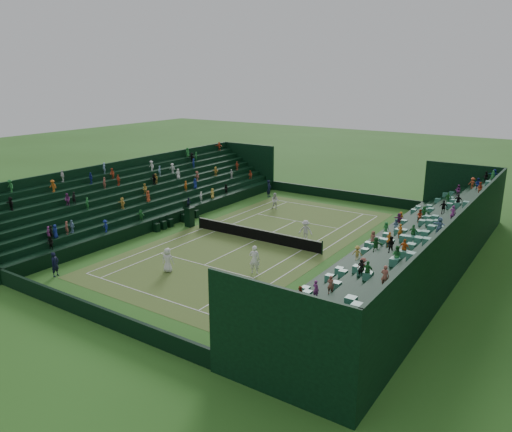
# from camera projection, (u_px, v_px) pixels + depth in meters

# --- Properties ---
(ground) EXTENTS (160.00, 160.00, 0.00)m
(ground) POSITION_uv_depth(u_px,v_px,m) (256.00, 240.00, 39.36)
(ground) COLOR #30621F
(ground) RESTS_ON ground
(court_surface) EXTENTS (12.97, 26.77, 0.01)m
(court_surface) POSITION_uv_depth(u_px,v_px,m) (256.00, 240.00, 39.36)
(court_surface) COLOR #387D29
(court_surface) RESTS_ON ground
(perimeter_wall_north) EXTENTS (17.17, 0.20, 1.00)m
(perimeter_wall_north) POSITION_uv_depth(u_px,v_px,m) (341.00, 195.00, 51.90)
(perimeter_wall_north) COLOR black
(perimeter_wall_north) RESTS_ON ground
(perimeter_wall_south) EXTENTS (17.17, 0.20, 1.00)m
(perimeter_wall_south) POSITION_uv_depth(u_px,v_px,m) (90.00, 311.00, 26.55)
(perimeter_wall_south) COLOR black
(perimeter_wall_south) RESTS_ON ground
(perimeter_wall_east) EXTENTS (0.20, 31.77, 1.00)m
(perimeter_wall_east) POSITION_uv_depth(u_px,v_px,m) (357.00, 255.00, 34.68)
(perimeter_wall_east) COLOR black
(perimeter_wall_east) RESTS_ON ground
(perimeter_wall_west) EXTENTS (0.20, 31.77, 1.00)m
(perimeter_wall_west) POSITION_uv_depth(u_px,v_px,m) (176.00, 218.00, 43.77)
(perimeter_wall_west) COLOR black
(perimeter_wall_west) RESTS_ON ground
(north_grandstand) EXTENTS (6.60, 32.00, 4.90)m
(north_grandstand) POSITION_uv_depth(u_px,v_px,m) (419.00, 253.00, 32.15)
(north_grandstand) COLOR black
(north_grandstand) RESTS_ON ground
(south_grandstand) EXTENTS (6.60, 32.00, 4.90)m
(south_grandstand) POSITION_uv_depth(u_px,v_px,m) (142.00, 200.00, 45.72)
(south_grandstand) COLOR black
(south_grandstand) RESTS_ON ground
(tennis_net) EXTENTS (11.67, 0.10, 1.06)m
(tennis_net) POSITION_uv_depth(u_px,v_px,m) (256.00, 234.00, 39.22)
(tennis_net) COLOR black
(tennis_net) RESTS_ON ground
(umpire_chair) EXTENTS (0.80, 0.80, 2.52)m
(umpire_chair) POSITION_uv_depth(u_px,v_px,m) (189.00, 214.00, 42.69)
(umpire_chair) COLOR black
(umpire_chair) RESTS_ON ground
(courtside_chairs) EXTENTS (0.47, 5.45, 1.03)m
(courtside_chairs) POSITION_uv_depth(u_px,v_px,m) (177.00, 220.00, 43.45)
(courtside_chairs) COLOR black
(courtside_chairs) RESTS_ON ground
(player_near_west) EXTENTS (0.95, 0.79, 1.66)m
(player_near_west) POSITION_uv_depth(u_px,v_px,m) (168.00, 260.00, 32.90)
(player_near_west) COLOR silver
(player_near_west) RESTS_ON ground
(player_near_east) EXTENTS (0.82, 0.68, 1.94)m
(player_near_east) POSITION_uv_depth(u_px,v_px,m) (255.00, 260.00, 32.60)
(player_near_east) COLOR white
(player_near_east) RESTS_ON ground
(player_far_west) EXTENTS (0.95, 0.86, 1.59)m
(player_far_west) POSITION_uv_depth(u_px,v_px,m) (275.00, 201.00, 48.25)
(player_far_west) COLOR silver
(player_far_west) RESTS_ON ground
(player_far_east) EXTENTS (1.21, 0.87, 1.69)m
(player_far_east) POSITION_uv_depth(u_px,v_px,m) (306.00, 231.00, 38.99)
(player_far_east) COLOR silver
(player_far_east) RESTS_ON ground
(line_judge_north) EXTENTS (0.57, 0.74, 1.82)m
(line_judge_north) POSITION_uv_depth(u_px,v_px,m) (269.00, 189.00, 52.93)
(line_judge_north) COLOR black
(line_judge_north) RESTS_ON ground
(line_judge_south) EXTENTS (0.50, 0.66, 1.63)m
(line_judge_south) POSITION_uv_depth(u_px,v_px,m) (55.00, 264.00, 32.22)
(line_judge_south) COLOR black
(line_judge_south) RESTS_ON ground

